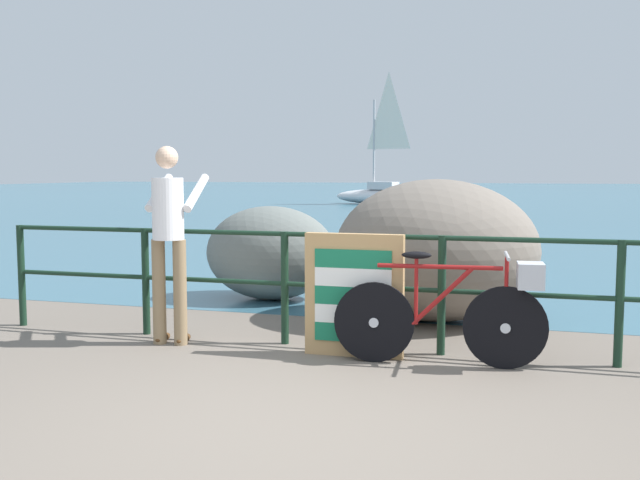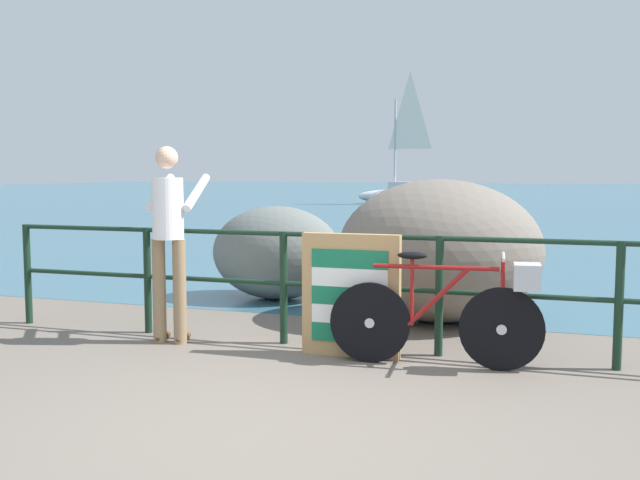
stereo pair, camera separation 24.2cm
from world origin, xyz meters
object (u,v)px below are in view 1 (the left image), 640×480
at_px(bicycle, 458,309).
at_px(breakwater_boulder_left, 271,253).
at_px(sailboat, 379,189).
at_px(person_at_railing, 169,235).
at_px(breakwater_boulder_main, 436,250).
at_px(folded_deckchair_stack, 354,295).

xyz_separation_m(bicycle, breakwater_boulder_left, (-2.48, 2.46, 0.10)).
height_order(bicycle, sailboat, sailboat).
height_order(bicycle, breakwater_boulder_left, breakwater_boulder_left).
xyz_separation_m(bicycle, person_at_railing, (-2.57, 0.06, 0.53)).
distance_m(person_at_railing, sailboat, 27.99).
relative_size(bicycle, breakwater_boulder_main, 0.80).
xyz_separation_m(folded_deckchair_stack, breakwater_boulder_main, (0.47, 1.71, 0.22)).
relative_size(breakwater_boulder_main, sailboat, 0.34).
bearing_deg(folded_deckchair_stack, person_at_railing, -179.16).
xyz_separation_m(person_at_railing, folded_deckchair_stack, (1.70, 0.02, -0.47)).
bearing_deg(person_at_railing, sailboat, 2.18).
height_order(bicycle, folded_deckchair_stack, folded_deckchair_stack).
bearing_deg(breakwater_boulder_left, folded_deckchair_stack, -55.82).
xyz_separation_m(bicycle, breakwater_boulder_main, (-0.40, 1.79, 0.27)).
height_order(folded_deckchair_stack, sailboat, sailboat).
distance_m(folded_deckchair_stack, breakwater_boulder_main, 1.78).
distance_m(folded_deckchair_stack, breakwater_boulder_left, 2.87).
distance_m(bicycle, folded_deckchair_stack, 0.88).
bearing_deg(breakwater_boulder_main, person_at_railing, -141.40).
height_order(person_at_railing, folded_deckchair_stack, person_at_railing).
xyz_separation_m(bicycle, folded_deckchair_stack, (-0.87, 0.08, 0.06)).
relative_size(bicycle, sailboat, 0.28).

